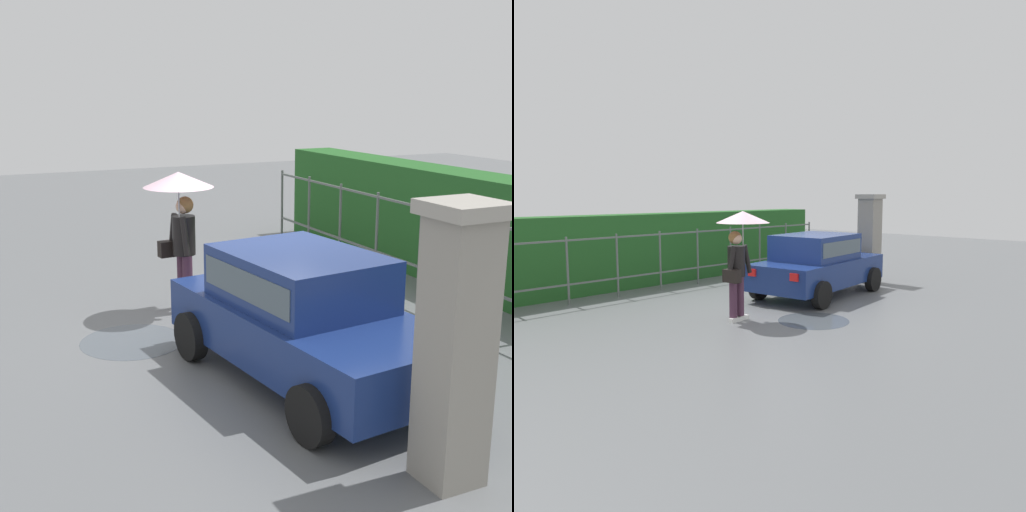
# 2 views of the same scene
# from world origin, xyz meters

# --- Properties ---
(ground_plane) EXTENTS (40.00, 40.00, 0.00)m
(ground_plane) POSITION_xyz_m (0.00, 0.00, 0.00)
(ground_plane) COLOR slate
(car) EXTENTS (3.88, 2.19, 1.48)m
(car) POSITION_xyz_m (1.39, -0.15, 0.80)
(car) COLOR navy
(car) RESTS_ON ground
(pedestrian) EXTENTS (1.02, 1.02, 2.10)m
(pedestrian) POSITION_xyz_m (-1.56, -0.57, 1.58)
(pedestrian) COLOR #47283D
(pedestrian) RESTS_ON ground
(gate_pillar) EXTENTS (0.60, 0.60, 2.42)m
(gate_pillar) POSITION_xyz_m (3.80, -0.08, 1.24)
(gate_pillar) COLOR gray
(gate_pillar) RESTS_ON ground
(fence_section) EXTENTS (10.88, 0.05, 1.50)m
(fence_section) POSITION_xyz_m (-0.17, 3.18, 0.83)
(fence_section) COLOR #59605B
(fence_section) RESTS_ON ground
(hedge_row) EXTENTS (11.83, 0.90, 1.90)m
(hedge_row) POSITION_xyz_m (-0.17, 4.21, 0.95)
(hedge_row) COLOR #235B23
(hedge_row) RESTS_ON ground
(puddle_near) EXTENTS (1.37, 1.37, 0.00)m
(puddle_near) POSITION_xyz_m (-0.62, -1.61, 0.00)
(puddle_near) COLOR #4C545B
(puddle_near) RESTS_ON ground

